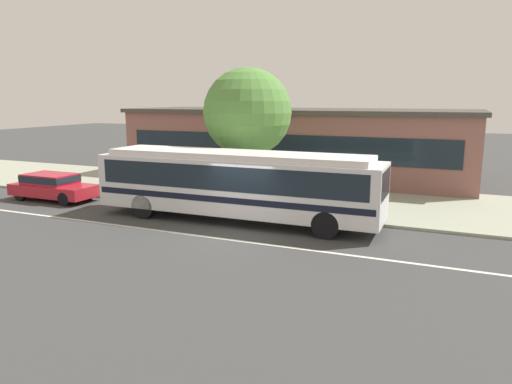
{
  "coord_description": "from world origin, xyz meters",
  "views": [
    {
      "loc": [
        7.35,
        -15.21,
        4.91
      ],
      "look_at": [
        0.14,
        1.51,
        1.3
      ],
      "focal_mm": 33.3,
      "sensor_mm": 36.0,
      "label": 1
    }
  ],
  "objects_px": {
    "pedestrian_waiting_near_sign": "(175,181)",
    "transit_bus": "(236,181)",
    "pedestrian_walking_along_curb": "(206,181)",
    "sedan_behind_bus": "(52,185)",
    "pedestrian_standing_by_tree": "(343,191)",
    "street_tree_near_stop": "(247,113)",
    "bus_stop_sign": "(335,178)"
  },
  "relations": [
    {
      "from": "sedan_behind_bus",
      "to": "bus_stop_sign",
      "type": "height_order",
      "value": "bus_stop_sign"
    },
    {
      "from": "pedestrian_standing_by_tree",
      "to": "street_tree_near_stop",
      "type": "distance_m",
      "value": 5.89
    },
    {
      "from": "sedan_behind_bus",
      "to": "pedestrian_waiting_near_sign",
      "type": "relative_size",
      "value": 2.67
    },
    {
      "from": "pedestrian_walking_along_curb",
      "to": "pedestrian_standing_by_tree",
      "type": "bearing_deg",
      "value": 4.67
    },
    {
      "from": "pedestrian_waiting_near_sign",
      "to": "transit_bus",
      "type": "bearing_deg",
      "value": -24.98
    },
    {
      "from": "sedan_behind_bus",
      "to": "pedestrian_standing_by_tree",
      "type": "relative_size",
      "value": 2.71
    },
    {
      "from": "transit_bus",
      "to": "pedestrian_walking_along_curb",
      "type": "xyz_separation_m",
      "value": [
        -2.6,
        2.14,
        -0.53
      ]
    },
    {
      "from": "pedestrian_walking_along_curb",
      "to": "street_tree_near_stop",
      "type": "height_order",
      "value": "street_tree_near_stop"
    },
    {
      "from": "sedan_behind_bus",
      "to": "pedestrian_standing_by_tree",
      "type": "height_order",
      "value": "pedestrian_standing_by_tree"
    },
    {
      "from": "transit_bus",
      "to": "pedestrian_waiting_near_sign",
      "type": "relative_size",
      "value": 7.26
    },
    {
      "from": "pedestrian_walking_along_curb",
      "to": "pedestrian_standing_by_tree",
      "type": "height_order",
      "value": "pedestrian_walking_along_curb"
    },
    {
      "from": "transit_bus",
      "to": "pedestrian_walking_along_curb",
      "type": "bearing_deg",
      "value": 140.55
    },
    {
      "from": "pedestrian_waiting_near_sign",
      "to": "bus_stop_sign",
      "type": "relative_size",
      "value": 0.65
    },
    {
      "from": "sedan_behind_bus",
      "to": "pedestrian_waiting_near_sign",
      "type": "distance_m",
      "value": 6.12
    },
    {
      "from": "sedan_behind_bus",
      "to": "transit_bus",
      "type": "bearing_deg",
      "value": -0.5
    },
    {
      "from": "pedestrian_waiting_near_sign",
      "to": "pedestrian_walking_along_curb",
      "type": "relative_size",
      "value": 0.95
    },
    {
      "from": "street_tree_near_stop",
      "to": "pedestrian_waiting_near_sign",
      "type": "bearing_deg",
      "value": -151.52
    },
    {
      "from": "transit_bus",
      "to": "pedestrian_standing_by_tree",
      "type": "distance_m",
      "value": 4.6
    },
    {
      "from": "bus_stop_sign",
      "to": "street_tree_near_stop",
      "type": "relative_size",
      "value": 0.4
    },
    {
      "from": "pedestrian_waiting_near_sign",
      "to": "pedestrian_walking_along_curb",
      "type": "height_order",
      "value": "pedestrian_walking_along_curb"
    },
    {
      "from": "street_tree_near_stop",
      "to": "transit_bus",
      "type": "bearing_deg",
      "value": -72.49
    },
    {
      "from": "pedestrian_waiting_near_sign",
      "to": "pedestrian_standing_by_tree",
      "type": "distance_m",
      "value": 7.94
    },
    {
      "from": "sedan_behind_bus",
      "to": "street_tree_near_stop",
      "type": "height_order",
      "value": "street_tree_near_stop"
    },
    {
      "from": "pedestrian_standing_by_tree",
      "to": "sedan_behind_bus",
      "type": "bearing_deg",
      "value": -169.4
    },
    {
      "from": "sedan_behind_bus",
      "to": "pedestrian_walking_along_curb",
      "type": "distance_m",
      "value": 7.7
    },
    {
      "from": "bus_stop_sign",
      "to": "street_tree_near_stop",
      "type": "height_order",
      "value": "street_tree_near_stop"
    },
    {
      "from": "bus_stop_sign",
      "to": "pedestrian_standing_by_tree",
      "type": "bearing_deg",
      "value": 81.14
    },
    {
      "from": "pedestrian_waiting_near_sign",
      "to": "bus_stop_sign",
      "type": "distance_m",
      "value": 7.8
    },
    {
      "from": "transit_bus",
      "to": "pedestrian_waiting_near_sign",
      "type": "height_order",
      "value": "transit_bus"
    },
    {
      "from": "sedan_behind_bus",
      "to": "pedestrian_waiting_near_sign",
      "type": "xyz_separation_m",
      "value": [
        5.82,
        1.87,
        0.34
      ]
    },
    {
      "from": "pedestrian_standing_by_tree",
      "to": "street_tree_near_stop",
      "type": "bearing_deg",
      "value": 168.82
    },
    {
      "from": "pedestrian_standing_by_tree",
      "to": "pedestrian_walking_along_curb",
      "type": "bearing_deg",
      "value": -175.33
    }
  ]
}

